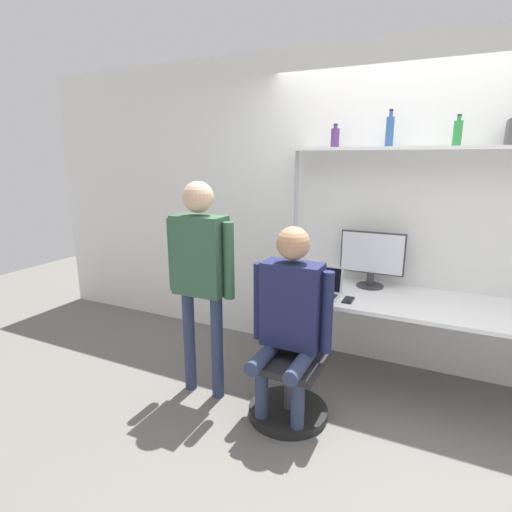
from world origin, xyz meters
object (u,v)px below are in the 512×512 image
at_px(bottle_purple, 335,137).
at_px(bottle_green, 458,133).
at_px(monitor, 372,257).
at_px(person_standing, 200,264).
at_px(laptop, 323,286).
at_px(bottle_blue, 390,131).
at_px(cell_phone, 348,300).
at_px(person_seated, 290,311).
at_px(office_chair, 291,378).

distance_m(bottle_purple, bottle_green, 0.88).
relative_size(monitor, person_standing, 0.32).
bearing_deg(person_standing, laptop, 38.21).
xyz_separation_m(bottle_purple, bottle_blue, (0.42, 0.00, 0.04)).
height_order(monitor, bottle_blue, bottle_blue).
xyz_separation_m(monitor, cell_phone, (-0.09, -0.42, -0.25)).
bearing_deg(person_seated, cell_phone, 62.17).
distance_m(laptop, bottle_purple, 1.20).
distance_m(bottle_purple, bottle_blue, 0.42).
relative_size(monitor, bottle_green, 2.38).
distance_m(person_standing, bottle_blue, 1.74).
height_order(monitor, office_chair, monitor).
bearing_deg(person_standing, cell_phone, 28.19).
distance_m(monitor, office_chair, 1.20).
bearing_deg(cell_phone, bottle_green, 34.85).
height_order(monitor, person_standing, person_standing).
distance_m(person_seated, bottle_purple, 1.49).
relative_size(monitor, office_chair, 0.58).
relative_size(laptop, cell_phone, 1.95).
bearing_deg(bottle_purple, cell_phone, -57.76).
bearing_deg(cell_phone, person_seated, -117.83).
height_order(laptop, bottle_purple, bottle_purple).
bearing_deg(office_chair, person_standing, -176.06).
xyz_separation_m(cell_phone, person_standing, (-0.97, -0.52, 0.29)).
xyz_separation_m(cell_phone, office_chair, (-0.27, -0.47, -0.47)).
relative_size(office_chair, bottle_purple, 4.89).
distance_m(laptop, bottle_blue, 1.29).
height_order(laptop, bottle_green, bottle_green).
bearing_deg(laptop, bottle_green, 23.18).
bearing_deg(laptop, bottle_purple, 97.92).
xyz_separation_m(person_standing, bottle_blue, (1.12, 0.95, 0.94)).
xyz_separation_m(laptop, office_chair, (-0.05, -0.54, -0.53)).
distance_m(laptop, person_seated, 0.59).
bearing_deg(cell_phone, office_chair, -120.03).
bearing_deg(bottle_purple, monitor, -1.05).
xyz_separation_m(office_chair, person_standing, (-0.70, -0.05, 0.77)).
relative_size(laptop, person_standing, 0.18).
bearing_deg(monitor, person_seated, -110.91).
bearing_deg(office_chair, monitor, 68.15).
bearing_deg(office_chair, cell_phone, 59.97).
distance_m(person_seated, bottle_green, 1.74).
relative_size(laptop, office_chair, 0.33).
distance_m(cell_phone, bottle_green, 1.43).
bearing_deg(office_chair, laptop, 84.43).
height_order(cell_phone, bottle_green, bottle_green).
height_order(person_seated, bottle_blue, bottle_blue).
bearing_deg(cell_phone, laptop, 162.22).
distance_m(monitor, person_seated, 1.02).
height_order(office_chair, bottle_blue, bottle_blue).
bearing_deg(office_chair, bottle_green, 45.41).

